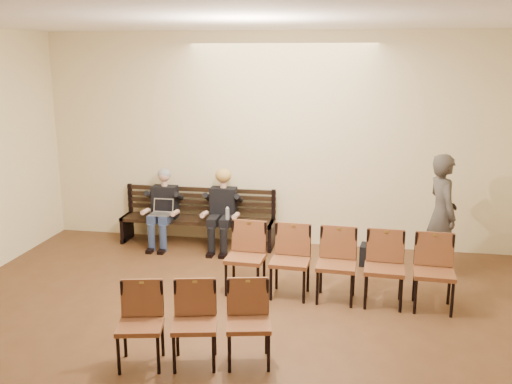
# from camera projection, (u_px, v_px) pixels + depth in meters

# --- Properties ---
(room_walls) EXTENTS (8.02, 10.01, 3.51)m
(room_walls) POSITION_uv_depth(u_px,v_px,m) (219.00, 121.00, 5.13)
(room_walls) COLOR beige
(room_walls) RESTS_ON ground
(bench) EXTENTS (2.60, 0.90, 0.45)m
(bench) POSITION_uv_depth(u_px,v_px,m) (198.00, 231.00, 9.60)
(bench) COLOR black
(bench) RESTS_ON ground
(seated_man) EXTENTS (0.51, 0.71, 1.23)m
(seated_man) POSITION_uv_depth(u_px,v_px,m) (163.00, 209.00, 9.49)
(seated_man) COLOR black
(seated_man) RESTS_ON ground
(seated_woman) EXTENTS (0.52, 0.73, 1.22)m
(seated_woman) POSITION_uv_depth(u_px,v_px,m) (222.00, 212.00, 9.31)
(seated_woman) COLOR black
(seated_woman) RESTS_ON ground
(laptop) EXTENTS (0.39, 0.33, 0.24)m
(laptop) POSITION_uv_depth(u_px,v_px,m) (161.00, 215.00, 9.30)
(laptop) COLOR silver
(laptop) RESTS_ON bench
(water_bottle) EXTENTS (0.07, 0.07, 0.21)m
(water_bottle) POSITION_uv_depth(u_px,v_px,m) (228.00, 221.00, 9.02)
(water_bottle) COLOR silver
(water_bottle) RESTS_ON bench
(bag) EXTENTS (0.46, 0.34, 0.32)m
(bag) POSITION_uv_depth(u_px,v_px,m) (375.00, 255.00, 8.64)
(bag) COLOR black
(bag) RESTS_ON ground
(passerby) EXTENTS (0.67, 0.84, 2.02)m
(passerby) POSITION_uv_depth(u_px,v_px,m) (442.00, 205.00, 8.18)
(passerby) COLOR #3B3530
(passerby) RESTS_ON ground
(chair_row_front) EXTENTS (2.93, 0.65, 0.95)m
(chair_row_front) POSITION_uv_depth(u_px,v_px,m) (336.00, 266.00, 7.33)
(chair_row_front) COLOR brown
(chair_row_front) RESTS_ON ground
(chair_row_back) EXTENTS (1.62, 0.79, 0.86)m
(chair_row_back) POSITION_uv_depth(u_px,v_px,m) (194.00, 325.00, 5.80)
(chair_row_back) COLOR brown
(chair_row_back) RESTS_ON ground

